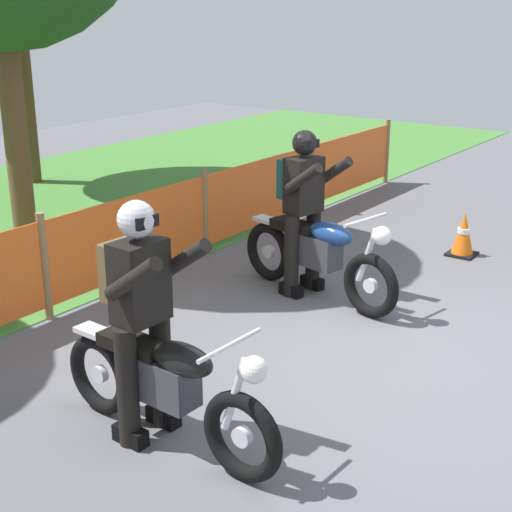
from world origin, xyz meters
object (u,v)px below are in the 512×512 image
Objects in this scene: motorcycle_lead at (166,385)px; rider_trailing at (303,203)px; traffic_cone at (463,234)px; motorcycle_trailing at (318,254)px; rider_lead at (140,308)px.

motorcycle_lead is 3.08m from rider_trailing.
rider_trailing is at bearing 156.77° from traffic_cone.
rider_trailing is (0.04, 0.22, 0.48)m from motorcycle_trailing.
traffic_cone is at bearing 77.56° from rider_trailing.
rider_lead is at bearing -179.49° from motorcycle_lead.
rider_lead is 3.19× the size of traffic_cone.
motorcycle_lead is at bearing -67.62° from motorcycle_trailing.
rider_trailing is at bearing -179.49° from motorcycle_trailing.
motorcycle_lead is 2.95m from motorcycle_trailing.
motorcycle_trailing is 2.28m from traffic_cone.
rider_lead is at bearing -71.69° from motorcycle_trailing.
rider_lead is (0.01, 0.21, 0.50)m from motorcycle_lead.
rider_lead reaches higher than traffic_cone.
rider_lead is 2.98m from rider_trailing.
rider_lead is 1.00× the size of rider_trailing.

